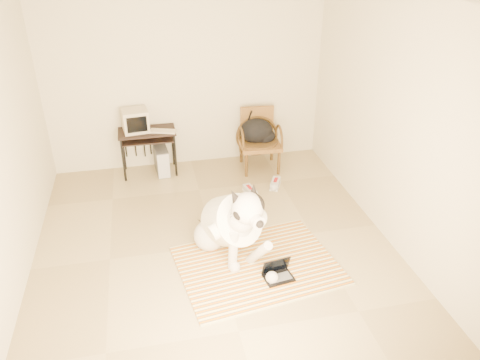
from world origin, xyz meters
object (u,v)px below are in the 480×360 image
object	(u,v)px
dog	(232,223)
laptop	(278,273)
crt_monitor	(135,121)
computer_desk	(147,137)
pc_tower	(162,161)
backpack	(258,132)
rattan_chair	(259,139)

from	to	relation	value
dog	laptop	distance (m)	0.72
dog	laptop	xyz separation A→B (m)	(0.38, -0.50, -0.34)
dog	crt_monitor	size ratio (longest dim) A/B	3.42
laptop	computer_desk	bearing A→B (deg)	113.73
pc_tower	backpack	world-z (taller)	backpack
backpack	crt_monitor	bearing A→B (deg)	173.98
pc_tower	backpack	distance (m)	1.47
laptop	backpack	size ratio (longest dim) A/B	0.63
dog	rattan_chair	bearing A→B (deg)	67.91
pc_tower	rattan_chair	size ratio (longest dim) A/B	0.49
computer_desk	pc_tower	world-z (taller)	computer_desk
dog	rattan_chair	size ratio (longest dim) A/B	1.50
laptop	computer_desk	size ratio (longest dim) A/B	0.41
rattan_chair	dog	bearing A→B (deg)	-112.09
rattan_chair	laptop	bearing A→B (deg)	-99.90
crt_monitor	rattan_chair	bearing A→B (deg)	-5.53
pc_tower	dog	bearing A→B (deg)	-73.84
dog	pc_tower	size ratio (longest dim) A/B	3.06
crt_monitor	backpack	xyz separation A→B (m)	(1.74, -0.18, -0.25)
computer_desk	rattan_chair	xyz separation A→B (m)	(1.62, -0.13, -0.13)
dog	backpack	distance (m)	2.19
dog	crt_monitor	xyz separation A→B (m)	(-0.94, 2.21, 0.41)
rattan_chair	backpack	size ratio (longest dim) A/B	1.71
computer_desk	pc_tower	distance (m)	0.42
rattan_chair	backpack	distance (m)	0.13
laptop	rattan_chair	xyz separation A→B (m)	(0.44, 2.54, 0.37)
laptop	computer_desk	world-z (taller)	computer_desk
rattan_chair	backpack	bearing A→B (deg)	-155.44
crt_monitor	pc_tower	distance (m)	0.71
dog	pc_tower	bearing A→B (deg)	106.16
dog	backpack	size ratio (longest dim) A/B	2.57
pc_tower	computer_desk	bearing A→B (deg)	169.52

